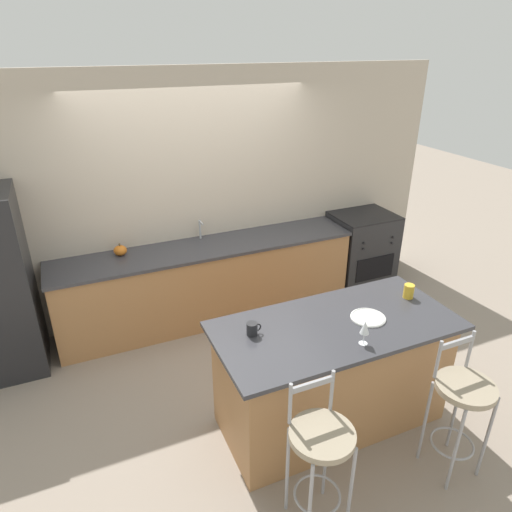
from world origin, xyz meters
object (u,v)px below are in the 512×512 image
object	(u,v)px
oven_range	(361,249)
pumpkin_decoration	(120,250)
wine_glass	(365,328)
coffee_mug	(252,329)
tumbler_cup	(409,291)
dinner_plate	(368,317)
bar_stool_near	(320,450)
bar_stool_far	(461,401)

from	to	relation	value
oven_range	pumpkin_decoration	xyz separation A→B (m)	(-2.95, 0.14, 0.47)
wine_glass	coffee_mug	world-z (taller)	wine_glass
tumbler_cup	dinner_plate	bearing A→B (deg)	-165.31
oven_range	coffee_mug	xyz separation A→B (m)	(-2.28, -1.79, 0.53)
coffee_mug	tumbler_cup	size ratio (longest dim) A/B	0.95
oven_range	bar_stool_near	size ratio (longest dim) A/B	0.88
coffee_mug	oven_range	bearing A→B (deg)	38.11
oven_range	dinner_plate	distance (m)	2.44
coffee_mug	pumpkin_decoration	distance (m)	2.04
bar_stool_far	tumbler_cup	size ratio (longest dim) A/B	9.08
coffee_mug	tumbler_cup	xyz separation A→B (m)	(1.41, -0.03, 0.01)
oven_range	wine_glass	bearing A→B (deg)	-125.94
tumbler_cup	pumpkin_decoration	bearing A→B (deg)	136.58
bar_stool_far	coffee_mug	bearing A→B (deg)	143.34
bar_stool_near	wine_glass	xyz separation A→B (m)	(0.60, 0.45, 0.45)
dinner_plate	tumbler_cup	world-z (taller)	tumbler_cup
bar_stool_far	bar_stool_near	bearing A→B (deg)	178.40
bar_stool_near	wine_glass	size ratio (longest dim) A/B	5.71
tumbler_cup	bar_stool_near	bearing A→B (deg)	-147.88
bar_stool_far	tumbler_cup	distance (m)	0.97
dinner_plate	tumbler_cup	distance (m)	0.52
wine_glass	bar_stool_far	bearing A→B (deg)	-42.27
dinner_plate	wine_glass	distance (m)	0.37
wine_glass	oven_range	bearing A→B (deg)	54.06
coffee_mug	bar_stool_near	bearing A→B (deg)	-84.51
oven_range	coffee_mug	size ratio (longest dim) A/B	8.34
bar_stool_far	oven_range	bearing A→B (deg)	68.17
bar_stool_near	wine_glass	distance (m)	0.87
wine_glass	pumpkin_decoration	xyz separation A→B (m)	(-1.34, 2.35, -0.14)
oven_range	coffee_mug	world-z (taller)	coffee_mug
oven_range	bar_stool_near	bearing A→B (deg)	-129.62
oven_range	coffee_mug	distance (m)	2.95
bar_stool_far	coffee_mug	size ratio (longest dim) A/B	9.52
bar_stool_near	bar_stool_far	world-z (taller)	same
oven_range	pumpkin_decoration	distance (m)	2.99
dinner_plate	coffee_mug	xyz separation A→B (m)	(-0.91, 0.16, 0.04)
oven_range	bar_stool_far	distance (m)	2.90
oven_range	wine_glass	xyz separation A→B (m)	(-1.60, -2.21, 0.61)
pumpkin_decoration	tumbler_cup	bearing A→B (deg)	-43.42
dinner_plate	coffee_mug	world-z (taller)	coffee_mug
bar_stool_far	dinner_plate	bearing A→B (deg)	112.03
oven_range	wine_glass	size ratio (longest dim) A/B	5.00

